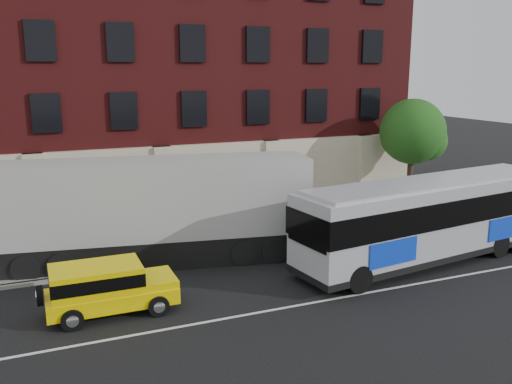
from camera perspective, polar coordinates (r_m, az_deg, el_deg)
name	(u,v)px	position (r m, az deg, el deg)	size (l,w,h in m)	color
ground	(251,321)	(18.24, -0.49, -13.20)	(120.00, 120.00, 0.00)	black
sidewalk	(179,240)	(26.20, -7.98, -4.97)	(60.00, 6.00, 0.15)	gray
kerb	(197,261)	(23.45, -6.08, -7.05)	(60.00, 0.25, 0.15)	gray
lane_line	(246,315)	(18.66, -1.09, -12.57)	(60.00, 0.12, 0.01)	silver
building	(138,75)	(32.71, -12.05, 11.74)	(30.00, 12.10, 15.00)	#5D1616
street_tree	(413,134)	(31.80, 15.92, 5.77)	(3.60, 3.60, 6.20)	#37251B
city_bus	(431,216)	(24.14, 17.66, -2.42)	(12.97, 4.36, 3.49)	#A5A7AF
yellow_suv	(105,286)	(19.05, -15.31, -9.32)	(4.45, 1.98, 1.70)	#FFDE00
shipping_container	(153,212)	(23.21, -10.61, -2.08)	(13.22, 4.85, 4.32)	black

